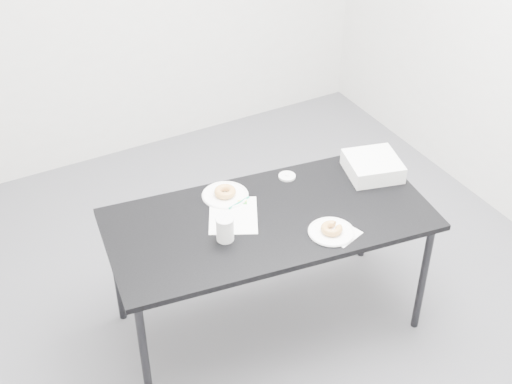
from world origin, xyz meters
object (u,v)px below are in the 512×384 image
donut_far (225,192)px  pen (239,203)px  bakery_box (373,166)px  plate_far (225,195)px  donut_near (332,228)px  table (269,226)px  scorecard (233,215)px  coffee_cup (225,229)px  plate_near (331,232)px

donut_far → pen: bearing=-72.2°
bakery_box → plate_far: bearing=-178.8°
donut_near → plate_far: size_ratio=0.44×
pen → donut_near: donut_near is taller
table → scorecard: size_ratio=5.62×
table → donut_far: size_ratio=15.06×
scorecard → bakery_box: bearing=24.9°
table → donut_far: (-0.11, 0.27, 0.08)m
donut_far → table: bearing=-67.0°
donut_far → coffee_cup: coffee_cup is taller
pen → plate_far: (-0.03, 0.10, -0.00)m
table → scorecard: (-0.15, 0.10, 0.06)m
donut_near → bakery_box: bakery_box is taller
scorecard → bakery_box: 0.83m
pen → donut_far: donut_far is taller
donut_near → donut_far: same height
pen → donut_far: (-0.03, 0.10, 0.02)m
scorecard → plate_far: bearing=103.7°
scorecard → donut_far: size_ratio=2.68×
plate_near → table: bearing=129.2°
pen → plate_far: size_ratio=0.58×
scorecard → bakery_box: size_ratio=1.11×
table → donut_near: size_ratio=16.05×
table → plate_far: 0.30m
table → scorecard: scorecard is taller
plate_near → bakery_box: size_ratio=0.83×
plate_far → coffee_cup: (-0.16, -0.32, 0.06)m
donut_far → bakery_box: bakery_box is taller
donut_near → coffee_cup: 0.52m
coffee_cup → donut_far: bearing=63.7°
donut_far → coffee_cup: bearing=-116.3°
plate_far → donut_far: (0.00, -0.00, 0.02)m
scorecard → donut_near: (0.36, -0.35, 0.03)m
donut_near → table: bearing=129.2°
coffee_cup → donut_near: bearing=-23.1°
table → plate_far: (-0.11, 0.27, 0.06)m
bakery_box → scorecard: bearing=-166.8°
donut_near → donut_far: size_ratio=0.94×
donut_near → bakery_box: size_ratio=0.39×
coffee_cup → scorecard: bearing=51.4°
donut_near → bakery_box: bearing=34.2°
donut_near → coffee_cup: (-0.47, 0.20, 0.04)m
scorecard → plate_far: 0.17m
donut_far → bakery_box: (0.79, -0.19, 0.02)m
plate_far → plate_near: bearing=-58.5°
table → plate_near: 0.33m
pen → plate_far: bearing=91.5°
coffee_cup → table: bearing=10.3°
table → plate_far: bearing=120.6°
plate_near → donut_near: size_ratio=2.13×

